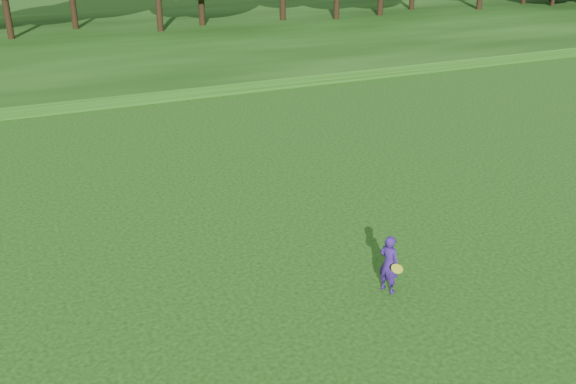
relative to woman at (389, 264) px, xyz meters
name	(u,v)px	position (x,y,z in m)	size (l,w,h in m)	color
ground	(293,304)	(-2.43, 0.42, -0.78)	(140.00, 140.00, 0.00)	#163C0B
berm	(92,46)	(-2.43, 34.42, -0.48)	(130.00, 30.00, 0.60)	#163C0B
walking_path	(133,100)	(-2.43, 20.42, -0.76)	(130.00, 1.60, 0.04)	gray
woman	(389,264)	(0.00, 0.00, 0.00)	(0.57, 0.86, 1.55)	navy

